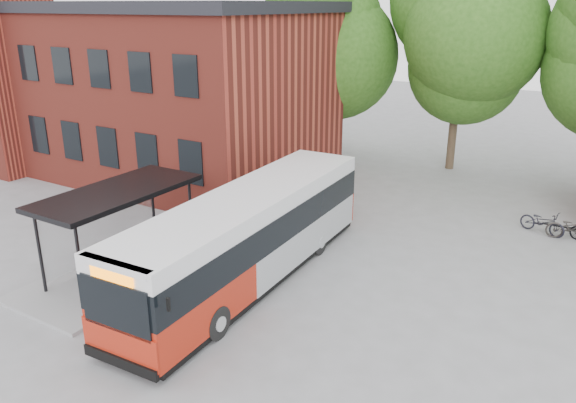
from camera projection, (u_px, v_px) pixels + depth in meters
The scene contains 8 objects.
ground at pixel (254, 294), 17.16m from camera, with size 100.00×100.00×0.00m, color slate.
station_building at pixel (147, 87), 29.40m from camera, with size 18.40×10.40×8.50m, color maroon, non-canonical shape.
bus_shelter at pixel (121, 232), 18.10m from camera, with size 3.60×7.00×2.90m, color black, non-canonical shape.
tree_0 at pixel (328, 59), 31.15m from camera, with size 7.92×7.92×11.00m, color #244D14, non-canonical shape.
tree_1 at pixel (459, 70), 28.59m from camera, with size 7.92×7.92×10.40m, color #244D14, non-canonical shape.
city_bus at pixel (249, 238), 17.62m from camera, with size 2.44×11.45×2.91m, color #A7200F, non-canonical shape.
bicycle_0 at pixel (543, 222), 21.58m from camera, with size 0.61×1.76×0.93m, color black.
bicycle_2 at pixel (573, 228), 20.94m from camera, with size 0.65×1.86×0.98m, color #2E2A28.
Camera 1 is at (8.86, -12.44, 8.39)m, focal length 35.00 mm.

